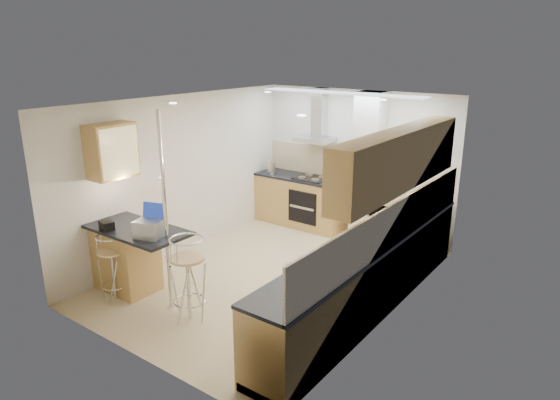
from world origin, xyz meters
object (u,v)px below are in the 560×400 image
Objects in this scene: bread_bin at (310,272)px; microwave at (386,222)px; bar_stool_end at (188,279)px; laptop at (148,229)px; bar_stool_near at (113,268)px.

microwave is at bearing 100.46° from bread_bin.
microwave reaches higher than bar_stool_end.
bread_bin reaches higher than bar_stool_end.
laptop is at bearing 127.22° from microwave.
laptop is 0.83m from bar_stool_near.
microwave is at bearing 21.60° from laptop.
laptop is 0.30× the size of bar_stool_end.
bar_stool_near is 0.85× the size of bar_stool_end.
bar_stool_near is 2.86m from bread_bin.
microwave is at bearing 31.02° from bar_stool_near.
bread_bin is (1.61, 0.17, 0.49)m from bar_stool_end.
microwave reaches higher than bread_bin.
bar_stool_near is 2.44× the size of bread_bin.
laptop is 2.23m from bread_bin.
bar_stool_near is at bearing -160.22° from bread_bin.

